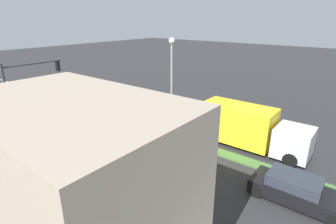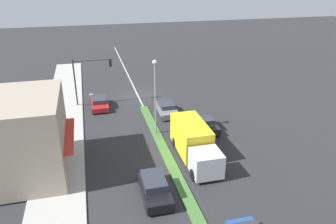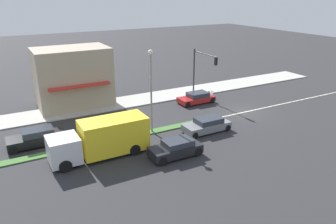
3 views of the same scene
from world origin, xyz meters
name	(u,v)px [view 1 (image 1 of 3)]	position (x,y,z in m)	size (l,w,h in m)	color
ground_plane	(261,167)	(0.00, 18.00, 0.00)	(160.00, 160.00, 0.00)	#2B2B2D
lane_marking_center	(87,108)	(0.00, 0.00, 0.00)	(0.16, 60.00, 0.01)	beige
building_corner_store	(78,188)	(10.72, 15.16, 3.27)	(5.64, 7.77, 6.30)	tan
traffic_signal_main	(26,85)	(6.12, 1.60, 3.90)	(4.59, 0.34, 5.60)	#333338
street_lamp	(172,76)	(0.00, 10.94, 4.78)	(0.44, 0.44, 7.37)	gray
pedestrian	(78,204)	(9.73, 13.21, 1.02)	(0.34, 0.34, 1.71)	#282D42
warning_aframe_sign	(29,122)	(5.87, 0.25, 0.43)	(0.45, 0.53, 0.84)	silver
delivery_truck	(249,127)	(-2.20, 16.18, 1.47)	(2.44, 7.50, 2.87)	silver
sedan_dark	(209,113)	(-5.00, 11.33, 0.66)	(1.80, 4.04, 1.34)	black
suv_black	(297,190)	(2.20, 20.48, 0.69)	(1.88, 4.45, 1.43)	black
hatchback_red	(55,124)	(5.00, 2.83, 0.59)	(1.89, 4.15, 1.23)	#AD1E1E
suv_grey	(148,110)	(-2.20, 6.45, 0.61)	(1.86, 4.34, 1.27)	slate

